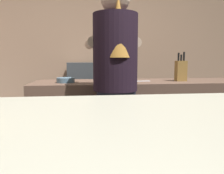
# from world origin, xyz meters

# --- Properties ---
(wall_back) EXTENTS (5.20, 0.10, 2.70)m
(wall_back) POSITION_xyz_m (0.00, 2.20, 1.35)
(wall_back) COLOR #9A775D
(wall_back) RESTS_ON ground
(prep_counter) EXTENTS (2.10, 0.60, 0.94)m
(prep_counter) POSITION_xyz_m (0.35, 0.75, 0.47)
(prep_counter) COLOR brown
(prep_counter) RESTS_ON ground
(back_shelf) EXTENTS (0.84, 0.36, 1.11)m
(back_shelf) POSITION_xyz_m (-0.03, 1.92, 0.56)
(back_shelf) COLOR #3A3F43
(back_shelf) RESTS_ON ground
(bartender) EXTENTS (0.44, 0.52, 1.71)m
(bartender) POSITION_xyz_m (0.02, 0.30, 0.99)
(bartender) COLOR #262837
(bartender) RESTS_ON ground
(knife_block) EXTENTS (0.10, 0.08, 0.29)m
(knife_block) POSITION_xyz_m (0.73, 0.71, 1.04)
(knife_block) COLOR olive
(knife_block) RESTS_ON prep_counter
(mixing_bowl) EXTENTS (0.16, 0.16, 0.05)m
(mixing_bowl) POSITION_xyz_m (-0.38, 0.69, 0.96)
(mixing_bowl) COLOR slate
(mixing_bowl) RESTS_ON prep_counter
(chefs_knife) EXTENTS (0.24, 0.07, 0.01)m
(chefs_knife) POSITION_xyz_m (0.30, 0.70, 0.94)
(chefs_knife) COLOR silver
(chefs_knife) RESTS_ON prep_counter
(bottle_soy) EXTENTS (0.07, 0.07, 0.18)m
(bottle_soy) POSITION_xyz_m (0.09, 1.96, 1.18)
(bottle_soy) COLOR red
(bottle_soy) RESTS_ON back_shelf
(bottle_vinegar) EXTENTS (0.06, 0.06, 0.19)m
(bottle_vinegar) POSITION_xyz_m (0.01, 2.01, 1.19)
(bottle_vinegar) COLOR #3260A2
(bottle_vinegar) RESTS_ON back_shelf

